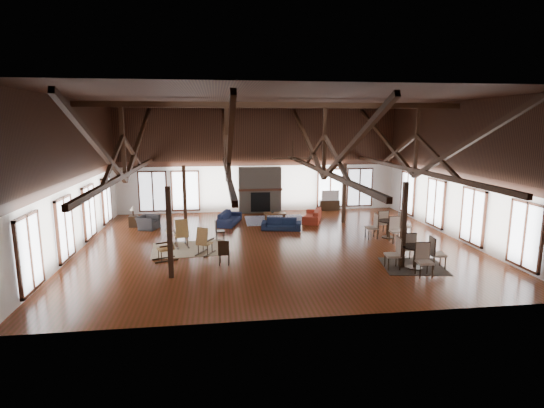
{
  "coord_description": "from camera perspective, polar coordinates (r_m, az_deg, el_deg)",
  "views": [
    {
      "loc": [
        -2.44,
        -17.17,
        5.01
      ],
      "look_at": [
        -0.05,
        1.0,
        1.54
      ],
      "focal_mm": 28.0,
      "sensor_mm": 36.0,
      "label": 1
    }
  ],
  "objects": [
    {
      "name": "rug_tan",
      "position": [
        17.68,
        -11.1,
        -5.93
      ],
      "size": [
        3.09,
        2.52,
        0.01
      ],
      "primitive_type": "cube",
      "rotation": [
        0.0,
        0.0,
        0.08
      ],
      "color": "#CBAB8D",
      "rests_on": "floor"
    },
    {
      "name": "television",
      "position": [
        25.15,
        7.79,
        1.17
      ],
      "size": [
        1.05,
        0.15,
        0.6
      ],
      "primitive_type": "imported",
      "rotation": [
        0.0,
        0.0,
        0.01
      ],
      "color": "#B2B2B2",
      "rests_on": "tv_console"
    },
    {
      "name": "wall_right",
      "position": [
        20.2,
        23.73,
        4.1
      ],
      "size": [
        0.02,
        14.0,
        6.0
      ],
      "primitive_type": "cube",
      "color": "white",
      "rests_on": "floor"
    },
    {
      "name": "wall_front",
      "position": [
        10.65,
        5.87,
        -0.21
      ],
      "size": [
        16.0,
        0.02,
        6.0
      ],
      "primitive_type": "cube",
      "color": "white",
      "rests_on": "floor"
    },
    {
      "name": "cup_near",
      "position": [
        15.69,
        19.01,
        -5.27
      ],
      "size": [
        0.13,
        0.13,
        0.09
      ],
      "primitive_type": "imported",
      "rotation": [
        0.0,
        0.0,
        -0.19
      ],
      "color": "#B2B2B2",
      "rests_on": "cafe_table_near"
    },
    {
      "name": "side_chair_b",
      "position": [
        15.36,
        -6.48,
        -6.25
      ],
      "size": [
        0.44,
        0.44,
        0.93
      ],
      "rotation": [
        0.0,
        0.0,
        -0.13
      ],
      "color": "black",
      "rests_on": "floor"
    },
    {
      "name": "sofa_navy_left",
      "position": [
        21.68,
        -5.75,
        -1.88
      ],
      "size": [
        2.23,
        1.38,
        0.61
      ],
      "primitive_type": "imported",
      "rotation": [
        0.0,
        0.0,
        1.28
      ],
      "color": "#151D3C",
      "rests_on": "floor"
    },
    {
      "name": "ceiling_fan",
      "position": [
        16.49,
        2.8,
        6.26
      ],
      "size": [
        1.6,
        1.6,
        0.75
      ],
      "color": "black",
      "rests_on": "roof_truss"
    },
    {
      "name": "post_grid",
      "position": [
        17.69,
        0.57,
        -0.64
      ],
      "size": [
        8.16,
        7.16,
        3.05
      ],
      "color": "black",
      "rests_on": "floor"
    },
    {
      "name": "vase",
      "position": [
        22.12,
        0.06,
        -0.99
      ],
      "size": [
        0.17,
        0.17,
        0.17
      ],
      "primitive_type": "imported",
      "rotation": [
        0.0,
        0.0,
        0.06
      ],
      "color": "#B2B2B2",
      "rests_on": "coffee_table"
    },
    {
      "name": "fireplace",
      "position": [
        24.25,
        -1.64,
        1.88
      ],
      "size": [
        2.5,
        0.69,
        2.6
      ],
      "color": "#716456",
      "rests_on": "floor"
    },
    {
      "name": "rocking_chair_c",
      "position": [
        16.34,
        -13.91,
        -5.54
      ],
      "size": [
        0.97,
        0.75,
        1.11
      ],
      "rotation": [
        0.0,
        0.0,
        1.96
      ],
      "color": "#A3753E",
      "rests_on": "floor"
    },
    {
      "name": "armchair",
      "position": [
        21.39,
        -16.32,
        -2.39
      ],
      "size": [
        1.21,
        1.13,
        0.64
      ],
      "primitive_type": "imported",
      "rotation": [
        0.0,
        0.0,
        1.25
      ],
      "color": "#272729",
      "rests_on": "floor"
    },
    {
      "name": "rocking_chair_a",
      "position": [
        17.86,
        -12.07,
        -3.94
      ],
      "size": [
        0.71,
        1.02,
        1.19
      ],
      "rotation": [
        0.0,
        0.0,
        0.25
      ],
      "color": "#A3753E",
      "rests_on": "floor"
    },
    {
      "name": "side_table_lamp",
      "position": [
        22.02,
        -18.13,
        -1.9
      ],
      "size": [
        0.42,
        0.42,
        1.07
      ],
      "color": "black",
      "rests_on": "floor"
    },
    {
      "name": "wall_left",
      "position": [
        18.16,
        -25.33,
        3.34
      ],
      "size": [
        0.02,
        14.0,
        6.0
      ],
      "primitive_type": "cube",
      "color": "white",
      "rests_on": "floor"
    },
    {
      "name": "rocking_chair_b",
      "position": [
        16.7,
        -9.17,
        -5.03
      ],
      "size": [
        0.81,
        0.96,
        1.1
      ],
      "rotation": [
        0.0,
        0.0,
        -0.51
      ],
      "color": "#A3753E",
      "rests_on": "floor"
    },
    {
      "name": "cafe_table_far",
      "position": [
        19.61,
        15.38,
        -2.83
      ],
      "size": [
        2.09,
        2.09,
        1.09
      ],
      "rotation": [
        0.0,
        0.0,
        0.02
      ],
      "color": "black",
      "rests_on": "floor"
    },
    {
      "name": "rug_dark",
      "position": [
        16.12,
        18.44,
        -7.93
      ],
      "size": [
        2.41,
        2.25,
        0.01
      ],
      "primitive_type": "cube",
      "rotation": [
        0.0,
        0.0,
        -0.17
      ],
      "color": "black",
      "rests_on": "floor"
    },
    {
      "name": "coffee_table",
      "position": [
        22.15,
        0.38,
        -1.35
      ],
      "size": [
        1.18,
        0.64,
        0.44
      ],
      "rotation": [
        0.0,
        0.0,
        -0.06
      ],
      "color": "brown",
      "rests_on": "floor"
    },
    {
      "name": "floor",
      "position": [
        18.05,
        0.56,
        -5.39
      ],
      "size": [
        16.0,
        16.0,
        0.0
      ],
      "primitive_type": "plane",
      "color": "maroon",
      "rests_on": "ground"
    },
    {
      "name": "tv_console",
      "position": [
        25.25,
        7.71,
        -0.16
      ],
      "size": [
        1.16,
        0.44,
        0.58
      ],
      "primitive_type": "cube",
      "color": "black",
      "rests_on": "floor"
    },
    {
      "name": "sofa_navy_front",
      "position": [
        20.38,
        1.27,
        -2.72
      ],
      "size": [
        1.99,
        1.1,
        0.55
      ],
      "primitive_type": "imported",
      "rotation": [
        0.0,
        0.0,
        -0.21
      ],
      "color": "#131D36",
      "rests_on": "floor"
    },
    {
      "name": "side_chair_a",
      "position": [
        18.59,
        -7.29,
        -3.31
      ],
      "size": [
        0.44,
        0.44,
        0.91
      ],
      "rotation": [
        0.0,
        0.0,
        -1.43
      ],
      "color": "black",
      "rests_on": "floor"
    },
    {
      "name": "roof_truss",
      "position": [
        17.37,
        0.58,
        7.48
      ],
      "size": [
        15.6,
        14.07,
        3.14
      ],
      "color": "black",
      "rests_on": "wall_back"
    },
    {
      "name": "cafe_table_near",
      "position": [
        15.77,
        18.71,
        -6.27
      ],
      "size": [
        2.15,
        2.15,
        1.11
      ],
      "rotation": [
        0.0,
        0.0,
        -0.08
      ],
      "color": "black",
      "rests_on": "floor"
    },
    {
      "name": "ceiling",
      "position": [
        17.37,
        0.6,
        13.99
      ],
      "size": [
        16.0,
        14.0,
        0.02
      ],
      "primitive_type": "cube",
      "color": "black",
      "rests_on": "wall_back"
    },
    {
      "name": "cup_far",
      "position": [
        19.51,
        15.63,
        -2.05
      ],
      "size": [
        0.13,
        0.13,
        0.09
      ],
      "primitive_type": "imported",
      "rotation": [
        0.0,
        0.0,
        0.24
      ],
      "color": "#B2B2B2",
      "rests_on": "cafe_table_far"
    },
    {
      "name": "rug_navy",
      "position": [
        22.43,
        0.46,
        -2.18
      ],
      "size": [
        3.17,
        2.4,
        0.01
      ],
      "primitive_type": "cube",
      "rotation": [
        0.0,
        0.0,
        -0.01
      ],
      "color": "#1B1C4C",
      "rests_on": "floor"
    },
    {
      "name": "wall_back",
      "position": [
        24.38,
        -1.75,
        5.98
      ],
      "size": [
        16.0,
        0.02,
        6.0
      ],
      "primitive_type": "cube",
      "color": "white",
      "rests_on": "floor"
    },
    {
      "name": "sofa_orange",
      "position": [
        22.28,
        5.41,
        -1.53
      ],
      "size": [
        2.23,
        1.45,
        0.61
      ],
      "primitive_type": "imported",
      "rotation": [
        0.0,
        0.0,
        -1.9
      ],
      "color": "#9F311E",
      "rests_on": "floor"
    }
  ]
}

